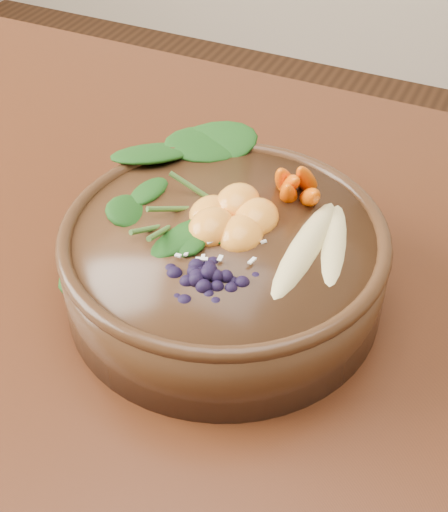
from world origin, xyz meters
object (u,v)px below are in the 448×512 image
Objects in this scene: stoneware_bowl at (224,266)px; mandarin_cluster at (232,206)px; kale_heap at (194,167)px; dining_table at (263,463)px; blueberry_pile at (208,260)px; banana_halves at (321,233)px; carrot_cluster at (302,155)px.

mandarin_cluster reaches higher than stoneware_bowl.
stoneware_bowl is 1.53× the size of kale_heap.
kale_heap is at bearing 134.84° from dining_table.
stoneware_bowl is at bearing -42.98° from kale_heap.
banana_halves is at bearing 48.64° from blueberry_pile.
blueberry_pile is (-0.06, -0.07, 0.01)m from banana_halves.
stoneware_bowl is 0.11m from carrot_cluster.
mandarin_cluster is at bearing 128.35° from dining_table.
mandarin_cluster reaches higher than dining_table.
banana_halves is at bearing 88.99° from dining_table.
dining_table is at bearing -46.57° from stoneware_bowl.
mandarin_cluster is (-0.07, 0.09, 0.17)m from dining_table.
stoneware_bowl is (-0.07, 0.07, 0.13)m from dining_table.
kale_heap is (-0.12, 0.12, 0.18)m from dining_table.
mandarin_cluster is 0.07m from blueberry_pile.
banana_halves is 1.25× the size of blueberry_pile.
stoneware_bowl is 0.07m from blueberry_pile.
carrot_cluster is at bearing 20.67° from kale_heap.
carrot_cluster is 0.87× the size of mandarin_cluster.
mandarin_cluster is (0.05, -0.03, -0.01)m from kale_heap.
kale_heap is 0.05m from mandarin_cluster.
kale_heap is 1.42× the size of blueberry_pile.
mandarin_cluster is at bearing -129.81° from carrot_cluster.
blueberry_pile is at bearing 158.83° from dining_table.
blueberry_pile is (0.01, -0.05, 0.05)m from stoneware_bowl.
kale_heap is at bearing 137.02° from stoneware_bowl.
mandarin_cluster is (-0.03, -0.06, -0.02)m from carrot_cluster.
kale_heap is 2.07× the size of mandarin_cluster.
dining_table is 20.20× the size of mandarin_cluster.
kale_heap is 0.12m from banana_halves.
blueberry_pile is at bearing -79.11° from mandarin_cluster.
dining_table is at bearing -101.17° from banana_halves.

